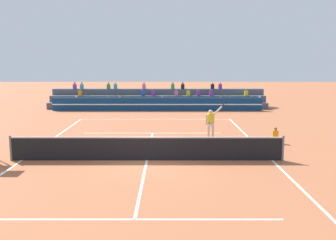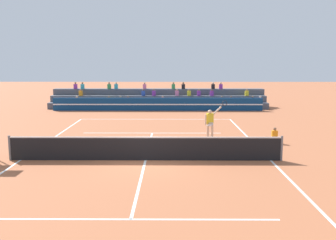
# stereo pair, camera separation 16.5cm
# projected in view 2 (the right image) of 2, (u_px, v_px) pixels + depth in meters

# --- Properties ---
(ground_plane) EXTENTS (120.00, 120.00, 0.00)m
(ground_plane) POSITION_uv_depth(u_px,v_px,m) (145.00, 160.00, 17.23)
(ground_plane) COLOR #AD603D
(court_lines) EXTENTS (11.10, 23.90, 0.01)m
(court_lines) POSITION_uv_depth(u_px,v_px,m) (145.00, 160.00, 17.23)
(court_lines) COLOR white
(court_lines) RESTS_ON ground
(tennis_net) EXTENTS (12.00, 0.10, 1.10)m
(tennis_net) POSITION_uv_depth(u_px,v_px,m) (145.00, 148.00, 17.14)
(tennis_net) COLOR slate
(tennis_net) RESTS_ON ground
(sponsor_banner_wall) EXTENTS (18.00, 0.26, 1.10)m
(sponsor_banner_wall) POSITION_uv_depth(u_px,v_px,m) (158.00, 104.00, 33.74)
(sponsor_banner_wall) COLOR navy
(sponsor_banner_wall) RESTS_ON ground
(bleacher_stand) EXTENTS (19.57, 2.85, 2.28)m
(bleacher_stand) POSITION_uv_depth(u_px,v_px,m) (159.00, 100.00, 36.23)
(bleacher_stand) COLOR #4C515B
(bleacher_stand) RESTS_ON ground
(ball_kid_courtside) EXTENTS (0.30, 0.36, 0.84)m
(ball_kid_courtside) POSITION_uv_depth(u_px,v_px,m) (274.00, 137.00, 20.72)
(ball_kid_courtside) COLOR black
(ball_kid_courtside) RESTS_ON ground
(tennis_player) EXTENTS (1.30, 0.60, 2.24)m
(tennis_player) POSITION_uv_depth(u_px,v_px,m) (210.00, 123.00, 21.13)
(tennis_player) COLOR beige
(tennis_player) RESTS_ON ground
(tennis_ball) EXTENTS (0.07, 0.07, 0.07)m
(tennis_ball) POSITION_uv_depth(u_px,v_px,m) (89.00, 141.00, 21.03)
(tennis_ball) COLOR #C6DB33
(tennis_ball) RESTS_ON ground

